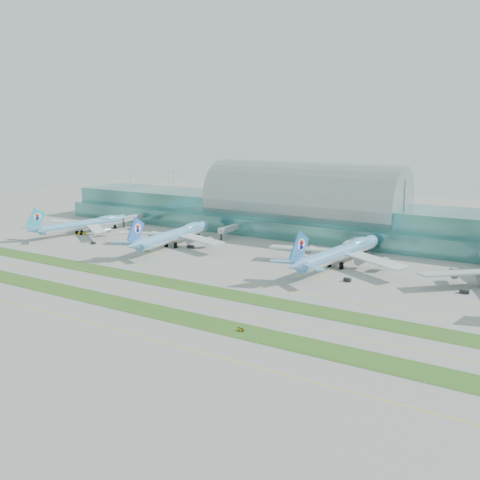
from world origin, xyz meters
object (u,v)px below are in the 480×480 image
Objects in this scene: airliner_c at (341,252)px; taxiway_sign_east at (241,330)px; terminal at (303,210)px; airliner_a at (85,224)px; airliner_b at (175,234)px.

airliner_c reaches higher than taxiway_sign_east.
airliner_a is at bearing -148.48° from terminal.
terminal is 82.30m from airliner_b.
airliner_c is (92.58, 5.88, 0.36)m from airliner_b.
terminal is 4.24× the size of airliner_c.
airliner_b is 130.05m from taxiway_sign_east.
terminal is 79.66m from airliner_c.
airliner_c is at bearing -52.58° from terminal.
terminal is 138.27× the size of taxiway_sign_east.
airliner_b is 0.95× the size of airliner_c.
airliner_a is (-113.45, -69.58, -8.37)m from terminal.
taxiway_sign_east is (95.50, -88.08, -5.94)m from airliner_b.
terminal is 4.97× the size of airliner_a.
airliner_a is 161.78m from airliner_c.
terminal is at bearing 53.04° from airliner_b.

